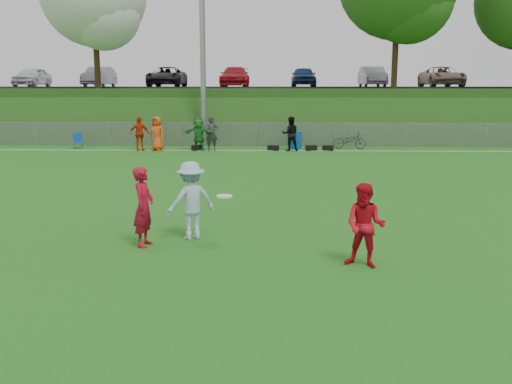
{
  "coord_description": "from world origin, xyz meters",
  "views": [
    {
      "loc": [
        0.71,
        -10.39,
        3.25
      ],
      "look_at": [
        0.41,
        0.5,
        1.2
      ],
      "focal_mm": 40.0,
      "sensor_mm": 36.0,
      "label": 1
    }
  ],
  "objects_px": {
    "recycling_bin": "(296,140)",
    "player_red_center": "(365,226)",
    "frisbee": "(224,196)",
    "bicycle": "(350,140)",
    "player_blue": "(191,200)",
    "player_red_left": "(144,207)"
  },
  "relations": [
    {
      "from": "player_red_center",
      "to": "recycling_bin",
      "type": "height_order",
      "value": "player_red_center"
    },
    {
      "from": "player_red_left",
      "to": "frisbee",
      "type": "relative_size",
      "value": 5.28
    },
    {
      "from": "player_red_left",
      "to": "player_red_center",
      "type": "xyz_separation_m",
      "value": [
        4.28,
        -1.25,
        -0.05
      ]
    },
    {
      "from": "bicycle",
      "to": "player_blue",
      "type": "bearing_deg",
      "value": 174.05
    },
    {
      "from": "player_red_left",
      "to": "frisbee",
      "type": "height_order",
      "value": "player_red_left"
    },
    {
      "from": "frisbee",
      "to": "bicycle",
      "type": "xyz_separation_m",
      "value": [
        4.91,
        18.74,
        -0.71
      ]
    },
    {
      "from": "player_red_left",
      "to": "bicycle",
      "type": "distance_m",
      "value": 19.33
    },
    {
      "from": "player_red_center",
      "to": "bicycle",
      "type": "xyz_separation_m",
      "value": [
        2.33,
        19.41,
        -0.33
      ]
    },
    {
      "from": "frisbee",
      "to": "player_red_center",
      "type": "bearing_deg",
      "value": -14.62
    },
    {
      "from": "frisbee",
      "to": "bicycle",
      "type": "relative_size",
      "value": 0.18
    },
    {
      "from": "player_red_left",
      "to": "player_blue",
      "type": "relative_size",
      "value": 0.98
    },
    {
      "from": "player_red_center",
      "to": "recycling_bin",
      "type": "xyz_separation_m",
      "value": [
        -0.44,
        19.41,
        -0.32
      ]
    },
    {
      "from": "bicycle",
      "to": "player_red_center",
      "type": "bearing_deg",
      "value": -174.75
    },
    {
      "from": "player_blue",
      "to": "frisbee",
      "type": "xyz_separation_m",
      "value": [
        0.81,
        -1.16,
        0.32
      ]
    },
    {
      "from": "player_blue",
      "to": "recycling_bin",
      "type": "relative_size",
      "value": 1.87
    },
    {
      "from": "recycling_bin",
      "to": "player_red_center",
      "type": "bearing_deg",
      "value": -88.71
    },
    {
      "from": "frisbee",
      "to": "recycling_bin",
      "type": "relative_size",
      "value": 0.35
    },
    {
      "from": "player_blue",
      "to": "recycling_bin",
      "type": "distance_m",
      "value": 17.83
    },
    {
      "from": "player_blue",
      "to": "frisbee",
      "type": "height_order",
      "value": "player_blue"
    },
    {
      "from": "player_blue",
      "to": "bicycle",
      "type": "xyz_separation_m",
      "value": [
        5.72,
        17.58,
        -0.39
      ]
    },
    {
      "from": "recycling_bin",
      "to": "bicycle",
      "type": "distance_m",
      "value": 2.76
    },
    {
      "from": "frisbee",
      "to": "recycling_bin",
      "type": "xyz_separation_m",
      "value": [
        2.15,
        18.74,
        -0.71
      ]
    }
  ]
}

